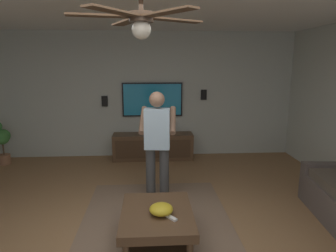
{
  "coord_description": "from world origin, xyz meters",
  "views": [
    {
      "loc": [
        -2.87,
        -0.14,
        2.02
      ],
      "look_at": [
        1.09,
        -0.39,
        1.19
      ],
      "focal_mm": 32.01,
      "sensor_mm": 36.0,
      "label": 1
    }
  ],
  "objects_px": {
    "tv": "(152,100)",
    "potted_plant_tall": "(2,139)",
    "coffee_table": "(157,220)",
    "wall_speaker_left": "(204,95)",
    "media_console": "(153,146)",
    "remote_white": "(171,218)",
    "bowl": "(161,209)",
    "person_standing": "(157,140)",
    "wall_speaker_right": "(105,101)",
    "ceiling_fan": "(140,20)",
    "vase_round": "(167,129)"
  },
  "relations": [
    {
      "from": "media_console",
      "to": "person_standing",
      "type": "relative_size",
      "value": 1.04
    },
    {
      "from": "coffee_table",
      "to": "bowl",
      "type": "bearing_deg",
      "value": -144.63
    },
    {
      "from": "media_console",
      "to": "wall_speaker_right",
      "type": "xyz_separation_m",
      "value": [
        0.25,
        1.03,
        0.96
      ]
    },
    {
      "from": "bowl",
      "to": "wall_speaker_left",
      "type": "relative_size",
      "value": 1.19
    },
    {
      "from": "potted_plant_tall",
      "to": "vase_round",
      "type": "bearing_deg",
      "value": -87.02
    },
    {
      "from": "tv",
      "to": "person_standing",
      "type": "relative_size",
      "value": 0.79
    },
    {
      "from": "potted_plant_tall",
      "to": "coffee_table",
      "type": "bearing_deg",
      "value": -134.28
    },
    {
      "from": "coffee_table",
      "to": "media_console",
      "type": "xyz_separation_m",
      "value": [
        3.14,
        0.0,
        -0.02
      ]
    },
    {
      "from": "potted_plant_tall",
      "to": "ceiling_fan",
      "type": "height_order",
      "value": "ceiling_fan"
    },
    {
      "from": "ceiling_fan",
      "to": "remote_white",
      "type": "bearing_deg",
      "value": -42.18
    },
    {
      "from": "ceiling_fan",
      "to": "wall_speaker_left",
      "type": "bearing_deg",
      "value": -17.96
    },
    {
      "from": "ceiling_fan",
      "to": "vase_round",
      "type": "bearing_deg",
      "value": -6.82
    },
    {
      "from": "remote_white",
      "to": "wall_speaker_left",
      "type": "height_order",
      "value": "wall_speaker_left"
    },
    {
      "from": "media_console",
      "to": "remote_white",
      "type": "xyz_separation_m",
      "value": [
        -3.31,
        -0.15,
        0.14
      ]
    },
    {
      "from": "coffee_table",
      "to": "media_console",
      "type": "relative_size",
      "value": 0.59
    },
    {
      "from": "tv",
      "to": "wall_speaker_left",
      "type": "bearing_deg",
      "value": 90.67
    },
    {
      "from": "potted_plant_tall",
      "to": "vase_round",
      "type": "relative_size",
      "value": 4.04
    },
    {
      "from": "bowl",
      "to": "wall_speaker_right",
      "type": "height_order",
      "value": "wall_speaker_right"
    },
    {
      "from": "person_standing",
      "to": "potted_plant_tall",
      "type": "distance_m",
      "value": 3.63
    },
    {
      "from": "tv",
      "to": "potted_plant_tall",
      "type": "xyz_separation_m",
      "value": [
        -0.41,
        3.05,
        -0.74
      ]
    },
    {
      "from": "person_standing",
      "to": "bowl",
      "type": "xyz_separation_m",
      "value": [
        -1.18,
        -0.01,
        -0.47
      ]
    },
    {
      "from": "media_console",
      "to": "tv",
      "type": "bearing_deg",
      "value": -180.0
    },
    {
      "from": "ceiling_fan",
      "to": "bowl",
      "type": "bearing_deg",
      "value": -23.6
    },
    {
      "from": "bowl",
      "to": "ceiling_fan",
      "type": "height_order",
      "value": "ceiling_fan"
    },
    {
      "from": "tv",
      "to": "media_console",
      "type": "bearing_deg",
      "value": 0.0
    },
    {
      "from": "remote_white",
      "to": "wall_speaker_left",
      "type": "bearing_deg",
      "value": 126.18
    },
    {
      "from": "coffee_table",
      "to": "tv",
      "type": "bearing_deg",
      "value": 0.03
    },
    {
      "from": "potted_plant_tall",
      "to": "vase_round",
      "type": "distance_m",
      "value": 3.36
    },
    {
      "from": "wall_speaker_right",
      "to": "ceiling_fan",
      "type": "height_order",
      "value": "ceiling_fan"
    },
    {
      "from": "media_console",
      "to": "person_standing",
      "type": "height_order",
      "value": "person_standing"
    },
    {
      "from": "wall_speaker_right",
      "to": "tv",
      "type": "bearing_deg",
      "value": -90.73
    },
    {
      "from": "media_console",
      "to": "remote_white",
      "type": "distance_m",
      "value": 3.32
    },
    {
      "from": "remote_white",
      "to": "potted_plant_tall",
      "type": "bearing_deg",
      "value": -173.12
    },
    {
      "from": "coffee_table",
      "to": "ceiling_fan",
      "type": "height_order",
      "value": "ceiling_fan"
    },
    {
      "from": "vase_round",
      "to": "tv",
      "type": "bearing_deg",
      "value": 52.13
    },
    {
      "from": "tv",
      "to": "bowl",
      "type": "height_order",
      "value": "tv"
    },
    {
      "from": "tv",
      "to": "vase_round",
      "type": "xyz_separation_m",
      "value": [
        -0.23,
        -0.3,
        -0.6
      ]
    },
    {
      "from": "coffee_table",
      "to": "potted_plant_tall",
      "type": "height_order",
      "value": "potted_plant_tall"
    },
    {
      "from": "vase_round",
      "to": "wall_speaker_left",
      "type": "xyz_separation_m",
      "value": [
        0.24,
        -0.82,
        0.7
      ]
    },
    {
      "from": "bowl",
      "to": "vase_round",
      "type": "height_order",
      "value": "vase_round"
    },
    {
      "from": "wall_speaker_left",
      "to": "wall_speaker_right",
      "type": "bearing_deg",
      "value": 90.0
    },
    {
      "from": "potted_plant_tall",
      "to": "wall_speaker_left",
      "type": "relative_size",
      "value": 4.04
    },
    {
      "from": "remote_white",
      "to": "wall_speaker_right",
      "type": "relative_size",
      "value": 0.68
    },
    {
      "from": "bowl",
      "to": "coffee_table",
      "type": "bearing_deg",
      "value": 35.37
    },
    {
      "from": "vase_round",
      "to": "ceiling_fan",
      "type": "bearing_deg",
      "value": 173.18
    },
    {
      "from": "tv",
      "to": "potted_plant_tall",
      "type": "distance_m",
      "value": 3.16
    },
    {
      "from": "media_console",
      "to": "vase_round",
      "type": "bearing_deg",
      "value": 91.71
    },
    {
      "from": "potted_plant_tall",
      "to": "bowl",
      "type": "relative_size",
      "value": 3.4
    },
    {
      "from": "media_console",
      "to": "tv",
      "type": "height_order",
      "value": "tv"
    },
    {
      "from": "vase_round",
      "to": "ceiling_fan",
      "type": "distance_m",
      "value": 4.05
    }
  ]
}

